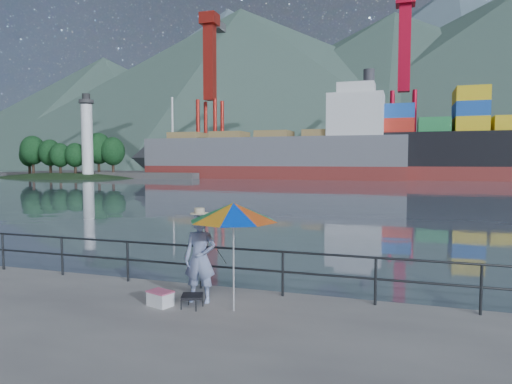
# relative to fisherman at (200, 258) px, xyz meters

# --- Properties ---
(harbor_water) EXTENTS (500.00, 280.00, 0.00)m
(harbor_water) POSITION_rel_fisherman_xyz_m (-1.42, 129.24, -0.94)
(harbor_water) COLOR #4D5968
(harbor_water) RESTS_ON ground
(far_dock) EXTENTS (200.00, 40.00, 0.40)m
(far_dock) POSITION_rel_fisherman_xyz_m (8.58, 92.24, -0.94)
(far_dock) COLOR #514F4C
(far_dock) RESTS_ON ground
(guardrail) EXTENTS (22.00, 0.06, 1.03)m
(guardrail) POSITION_rel_fisherman_xyz_m (-1.42, 0.94, -0.42)
(guardrail) COLOR #2D3033
(guardrail) RESTS_ON ground
(mountains) EXTENTS (600.00, 332.80, 80.00)m
(mountains) POSITION_rel_fisherman_xyz_m (37.40, 206.98, 34.61)
(mountains) COLOR #385147
(mountains) RESTS_ON ground
(lighthouse_islet) EXTENTS (48.00, 26.40, 19.20)m
(lighthouse_islet) POSITION_rel_fisherman_xyz_m (-56.39, 61.23, -0.68)
(lighthouse_islet) COLOR #263F1E
(lighthouse_islet) RESTS_ON ground
(fisherman) EXTENTS (0.74, 0.55, 1.87)m
(fisherman) POSITION_rel_fisherman_xyz_m (0.00, 0.00, 0.00)
(fisherman) COLOR #2F4E92
(fisherman) RESTS_ON ground
(beach_umbrella) EXTENTS (1.94, 1.94, 2.18)m
(beach_umbrella) POSITION_rel_fisherman_xyz_m (0.89, -0.33, 1.06)
(beach_umbrella) COLOR white
(beach_umbrella) RESTS_ON ground
(folding_stool) EXTENTS (0.54, 0.54, 0.28)m
(folding_stool) POSITION_rel_fisherman_xyz_m (0.02, -0.44, -0.79)
(folding_stool) COLOR black
(folding_stool) RESTS_ON ground
(cooler_bag) EXTENTS (0.57, 0.47, 0.29)m
(cooler_bag) POSITION_rel_fisherman_xyz_m (-0.67, -0.51, -0.79)
(cooler_bag) COLOR silver
(cooler_bag) RESTS_ON ground
(fishing_rod) EXTENTS (0.13, 1.53, 1.08)m
(fishing_rod) POSITION_rel_fisherman_xyz_m (-0.17, 1.29, -0.94)
(fishing_rod) COLOR black
(fishing_rod) RESTS_ON ground
(bulk_carrier) EXTENTS (46.58, 8.06, 14.50)m
(bulk_carrier) POSITION_rel_fisherman_xyz_m (-16.80, 69.73, 3.27)
(bulk_carrier) COLOR maroon
(bulk_carrier) RESTS_ON ground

